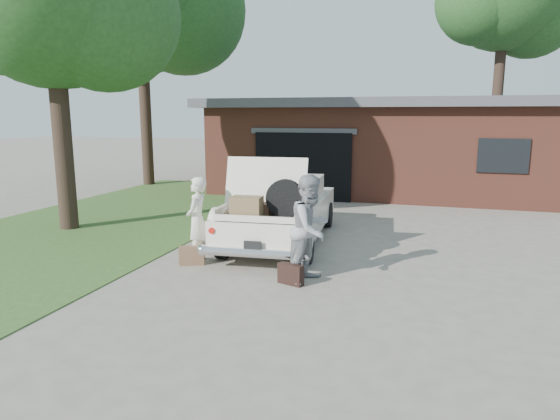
# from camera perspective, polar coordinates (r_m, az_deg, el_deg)

# --- Properties ---
(ground) EXTENTS (90.00, 90.00, 0.00)m
(ground) POSITION_cam_1_polar(r_m,az_deg,el_deg) (8.64, -1.18, -7.90)
(ground) COLOR gray
(ground) RESTS_ON ground
(grass_strip) EXTENTS (6.00, 16.00, 0.02)m
(grass_strip) POSITION_cam_1_polar(r_m,az_deg,el_deg) (13.74, -19.34, -1.38)
(grass_strip) COLOR #2D4C1E
(grass_strip) RESTS_ON ground
(house) EXTENTS (12.80, 7.80, 3.30)m
(house) POSITION_cam_1_polar(r_m,az_deg,el_deg) (19.34, 12.47, 7.34)
(house) COLOR brown
(house) RESTS_ON ground
(sedan) EXTENTS (2.26, 4.98, 1.97)m
(sedan) POSITION_cam_1_polar(r_m,az_deg,el_deg) (10.99, 0.12, 0.04)
(sedan) COLOR beige
(sedan) RESTS_ON ground
(woman_left) EXTENTS (0.47, 0.64, 1.63)m
(woman_left) POSITION_cam_1_polar(r_m,az_deg,el_deg) (9.57, -9.45, -1.13)
(woman_left) COLOR silver
(woman_left) RESTS_ON ground
(woman_right) EXTENTS (0.96, 1.07, 1.81)m
(woman_right) POSITION_cam_1_polar(r_m,az_deg,el_deg) (8.35, 3.53, -2.12)
(woman_right) COLOR #929498
(woman_right) RESTS_ON ground
(suitcase_left) EXTENTS (0.48, 0.32, 0.36)m
(suitcase_left) POSITION_cam_1_polar(r_m,az_deg,el_deg) (9.52, -10.06, -5.15)
(suitcase_left) COLOR brown
(suitcase_left) RESTS_ON ground
(suitcase_right) EXTENTS (0.47, 0.28, 0.35)m
(suitcase_right) POSITION_cam_1_polar(r_m,az_deg,el_deg) (8.34, 1.23, -7.35)
(suitcase_right) COLOR black
(suitcase_right) RESTS_ON ground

